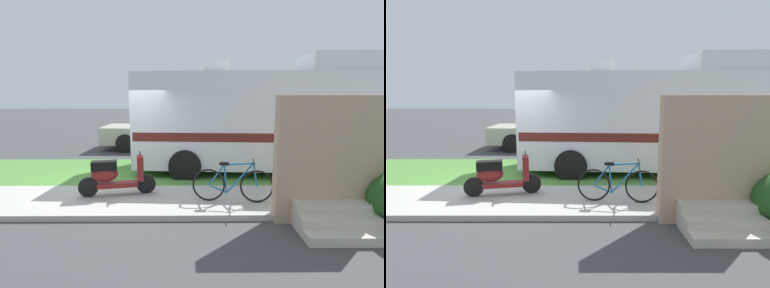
{
  "view_description": "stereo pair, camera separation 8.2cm",
  "coord_description": "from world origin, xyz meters",
  "views": [
    {
      "loc": [
        1.88,
        -8.02,
        2.45
      ],
      "look_at": [
        1.95,
        0.3,
        1.1
      ],
      "focal_mm": 30.0,
      "sensor_mm": 36.0,
      "label": 1
    },
    {
      "loc": [
        1.96,
        -8.02,
        2.45
      ],
      "look_at": [
        1.95,
        0.3,
        1.1
      ],
      "focal_mm": 30.0,
      "sensor_mm": 36.0,
      "label": 2
    }
  ],
  "objects": [
    {
      "name": "sidewalk",
      "position": [
        0.0,
        -1.2,
        0.06
      ],
      "size": [
        24.0,
        2.0,
        0.12
      ],
      "color": "#ADAAA3",
      "rests_on": "ground"
    },
    {
      "name": "ground_plane",
      "position": [
        0.0,
        0.0,
        0.0
      ],
      "size": [
        80.0,
        80.0,
        0.0
      ],
      "primitive_type": "plane",
      "color": "#424244"
    },
    {
      "name": "grass_strip",
      "position": [
        0.0,
        1.5,
        0.04
      ],
      "size": [
        24.0,
        3.4,
        0.08
      ],
      "color": "#4C8438",
      "rests_on": "ground"
    },
    {
      "name": "bicycle",
      "position": [
        2.81,
        -1.41,
        0.51
      ],
      "size": [
        1.72,
        0.52,
        0.91
      ],
      "color": "black",
      "rests_on": "ground"
    },
    {
      "name": "motorhome_rv",
      "position": [
        3.77,
        1.56,
        1.67
      ],
      "size": [
        6.79,
        2.86,
        3.5
      ],
      "color": "silver",
      "rests_on": "ground"
    },
    {
      "name": "porch_steps",
      "position": [
        4.49,
        -2.29,
        0.97
      ],
      "size": [
        2.0,
        1.26,
        2.4
      ],
      "color": "#BCB29E",
      "rests_on": "ground"
    },
    {
      "name": "bottle_spare",
      "position": [
        5.6,
        -0.68,
        0.22
      ],
      "size": [
        0.07,
        0.07,
        0.23
      ],
      "color": "navy",
      "rests_on": "ground"
    },
    {
      "name": "pickup_truck_near",
      "position": [
        1.46,
        5.81,
        0.96
      ],
      "size": [
        5.37,
        2.41,
        1.8
      ],
      "color": "#B7B29E",
      "rests_on": "ground"
    },
    {
      "name": "bottle_green",
      "position": [
        4.99,
        -1.79,
        0.23
      ],
      "size": [
        0.08,
        0.08,
        0.25
      ],
      "color": "navy",
      "rests_on": "ground"
    },
    {
      "name": "scooter",
      "position": [
        0.18,
        -0.93,
        0.58
      ],
      "size": [
        1.72,
        0.61,
        0.97
      ],
      "color": "black",
      "rests_on": "ground"
    }
  ]
}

